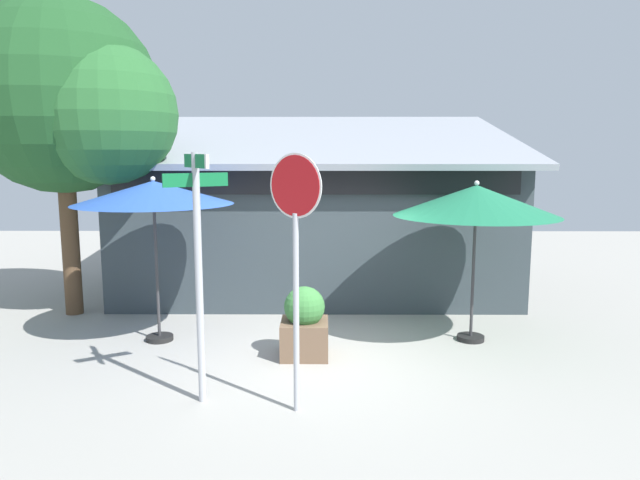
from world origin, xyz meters
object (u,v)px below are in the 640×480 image
street_sign_post (198,255)px  patio_umbrella_forest_green_center (476,201)px  patio_umbrella_royal_blue_left (153,194)px  stop_sign (296,236)px  sidewalk_planter (305,324)px  shade_tree (72,101)px

street_sign_post → patio_umbrella_forest_green_center: 4.60m
patio_umbrella_royal_blue_left → stop_sign: bearing=-47.7°
stop_sign → patio_umbrella_forest_green_center: stop_sign is taller
patio_umbrella_royal_blue_left → sidewalk_planter: 3.15m
patio_umbrella_forest_green_center → sidewalk_planter: (-2.70, -0.75, -1.79)m
patio_umbrella_forest_green_center → sidewalk_planter: patio_umbrella_forest_green_center is taller
stop_sign → sidewalk_planter: bearing=89.0°
street_sign_post → sidewalk_planter: (1.21, 1.62, -1.35)m
sidewalk_planter → stop_sign: bearing=-91.0°
stop_sign → patio_umbrella_royal_blue_left: 3.53m
street_sign_post → patio_umbrella_forest_green_center: bearing=31.2°
stop_sign → patio_umbrella_forest_green_center: size_ratio=1.17×
street_sign_post → patio_umbrella_royal_blue_left: street_sign_post is taller
patio_umbrella_royal_blue_left → shade_tree: 2.83m
street_sign_post → patio_umbrella_royal_blue_left: size_ratio=1.14×
patio_umbrella_forest_green_center → sidewalk_planter: 3.32m
patio_umbrella_forest_green_center → sidewalk_planter: size_ratio=2.45×
street_sign_post → sidewalk_planter: street_sign_post is taller
patio_umbrella_forest_green_center → shade_tree: (-6.93, 1.46, 1.68)m
patio_umbrella_royal_blue_left → patio_umbrella_forest_green_center: patio_umbrella_royal_blue_left is taller
patio_umbrella_royal_blue_left → shade_tree: (-1.83, 1.49, 1.56)m
sidewalk_planter → patio_umbrella_forest_green_center: bearing=15.6°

